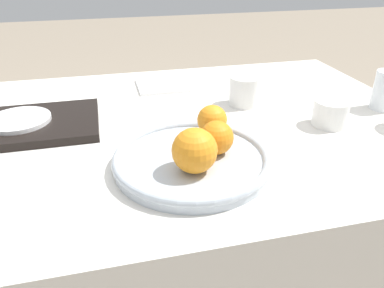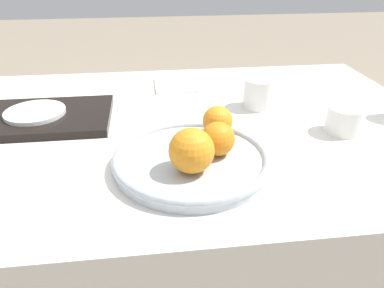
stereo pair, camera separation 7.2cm
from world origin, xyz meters
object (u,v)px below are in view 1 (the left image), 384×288
at_px(fruit_platter, 192,160).
at_px(cup_2, 330,113).
at_px(cup_1, 245,91).
at_px(napkin, 162,85).
at_px(orange_0, 217,138).
at_px(side_plate, 19,120).
at_px(serving_tray, 20,126).
at_px(orange_1, 195,151).
at_px(orange_2, 212,120).

distance_m(fruit_platter, cup_2, 0.38).
xyz_separation_m(cup_1, napkin, (-0.19, 0.20, -0.04)).
bearing_deg(orange_0, fruit_platter, -172.37).
xyz_separation_m(orange_0, side_plate, (-0.41, 0.25, -0.03)).
bearing_deg(serving_tray, side_plate, 180.00).
relative_size(serving_tray, side_plate, 2.49).
bearing_deg(cup_1, napkin, 134.61).
xyz_separation_m(serving_tray, napkin, (0.38, 0.22, -0.01)).
bearing_deg(orange_1, cup_2, 22.52).
bearing_deg(orange_0, side_plate, 148.43).
height_order(fruit_platter, cup_2, cup_2).
xyz_separation_m(side_plate, cup_1, (0.57, 0.02, 0.01)).
distance_m(cup_1, napkin, 0.28).
bearing_deg(fruit_platter, orange_1, -98.11).
relative_size(side_plate, napkin, 0.97).
height_order(orange_0, cup_2, orange_0).
xyz_separation_m(orange_1, orange_2, (0.07, 0.14, -0.01)).
xyz_separation_m(fruit_platter, cup_1, (0.21, 0.28, 0.02)).
distance_m(fruit_platter, side_plate, 0.44).
height_order(cup_1, napkin, cup_1).
relative_size(orange_1, serving_tray, 0.23).
relative_size(fruit_platter, cup_2, 3.80).
relative_size(fruit_platter, orange_1, 3.73).
bearing_deg(serving_tray, cup_2, -11.67).
distance_m(orange_0, cup_1, 0.32).
xyz_separation_m(orange_0, cup_2, (0.32, 0.10, -0.02)).
bearing_deg(side_plate, fruit_platter, -35.84).
bearing_deg(cup_2, side_plate, 168.33).
distance_m(fruit_platter, cup_1, 0.35).
relative_size(fruit_platter, napkin, 2.09).
bearing_deg(serving_tray, orange_0, -31.57).
height_order(orange_2, serving_tray, orange_2).
xyz_separation_m(fruit_platter, orange_0, (0.05, 0.01, 0.04)).
bearing_deg(orange_0, napkin, 93.76).
height_order(orange_1, serving_tray, orange_1).
bearing_deg(cup_1, orange_1, -124.02).
distance_m(fruit_platter, napkin, 0.48).
relative_size(orange_0, serving_tray, 0.19).
height_order(orange_1, side_plate, orange_1).
relative_size(orange_0, cup_2, 0.82).
relative_size(orange_0, cup_1, 0.80).
bearing_deg(fruit_platter, orange_2, 53.72).
distance_m(orange_1, cup_2, 0.41).
relative_size(fruit_platter, orange_2, 4.77).
height_order(fruit_platter, napkin, fruit_platter).
bearing_deg(serving_tray, cup_1, 2.35).
height_order(fruit_platter, cup_1, cup_1).
bearing_deg(fruit_platter, side_plate, 144.16).
distance_m(orange_1, napkin, 0.53).
relative_size(cup_1, napkin, 0.56).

